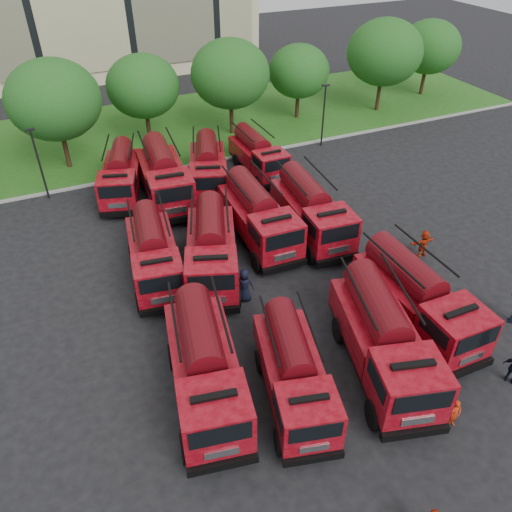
{
  "coord_description": "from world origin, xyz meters",
  "views": [
    {
      "loc": [
        -9.25,
        -16.67,
        17.53
      ],
      "look_at": [
        -0.53,
        2.77,
        1.8
      ],
      "focal_mm": 35.0,
      "sensor_mm": 36.0,
      "label": 1
    }
  ],
  "objects": [
    {
      "name": "firefighter_0",
      "position": [
        2.92,
        -8.79,
        0.0
      ],
      "size": [
        0.58,
        0.44,
        1.5
      ],
      "primitive_type": "imported",
      "rotation": [
        0.0,
        0.0,
        0.09
      ],
      "color": "#B62B0E",
      "rests_on": "ground"
    },
    {
      "name": "fire_truck_6",
      "position": [
        1.29,
        6.45,
        1.76
      ],
      "size": [
        3.03,
        7.78,
        3.5
      ],
      "rotation": [
        0.0,
        0.0,
        -0.03
      ],
      "color": "black",
      "rests_on": "ground"
    },
    {
      "name": "firefighter_2",
      "position": [
        6.86,
        -8.1,
        0.0
      ],
      "size": [
        0.99,
        1.17,
        1.74
      ],
      "primitive_type": "imported",
      "rotation": [
        0.0,
        0.0,
        2.05
      ],
      "color": "black",
      "rests_on": "ground"
    },
    {
      "name": "lamp_post_0",
      "position": [
        -10.0,
        17.2,
        2.9
      ],
      "size": [
        0.6,
        0.25,
        5.11
      ],
      "color": "black",
      "rests_on": "ground"
    },
    {
      "name": "fire_truck_3",
      "position": [
        5.18,
        -3.41,
        1.75
      ],
      "size": [
        2.87,
        7.68,
        3.48
      ],
      "rotation": [
        0.0,
        0.0,
        -0.01
      ],
      "color": "black",
      "rests_on": "ground"
    },
    {
      "name": "ground",
      "position": [
        0.0,
        0.0,
        0.0
      ],
      "size": [
        140.0,
        140.0,
        0.0
      ],
      "primitive_type": "plane",
      "color": "black",
      "rests_on": "ground"
    },
    {
      "name": "fire_truck_1",
      "position": [
        -2.25,
        -4.86,
        1.53
      ],
      "size": [
        3.86,
        7.05,
        3.05
      ],
      "rotation": [
        0.0,
        0.0,
        -0.25
      ],
      "color": "black",
      "rests_on": "ground"
    },
    {
      "name": "curb",
      "position": [
        0.0,
        17.9,
        0.07
      ],
      "size": [
        70.0,
        0.3,
        0.14
      ],
      "primitive_type": "cube",
      "color": "gray",
      "rests_on": "ground"
    },
    {
      "name": "fire_truck_10",
      "position": [
        0.78,
        13.95,
        1.65
      ],
      "size": [
        4.6,
        7.62,
        3.29
      ],
      "rotation": [
        0.0,
        0.0,
        -0.32
      ],
      "color": "black",
      "rests_on": "ground"
    },
    {
      "name": "fire_truck_8",
      "position": [
        -5.08,
        15.39,
        1.6
      ],
      "size": [
        4.28,
        7.36,
        3.18
      ],
      "rotation": [
        0.0,
        0.0,
        -0.29
      ],
      "color": "black",
      "rests_on": "ground"
    },
    {
      "name": "tree_6",
      "position": [
        21.0,
        22.0,
        5.49
      ],
      "size": [
        6.89,
        6.89,
        8.42
      ],
      "color": "#382314",
      "rests_on": "ground"
    },
    {
      "name": "tree_4",
      "position": [
        6.0,
        22.5,
        5.22
      ],
      "size": [
        6.55,
        6.55,
        8.01
      ],
      "color": "#382314",
      "rests_on": "ground"
    },
    {
      "name": "tree_7",
      "position": [
        28.0,
        24.0,
        4.82
      ],
      "size": [
        6.05,
        6.05,
        7.39
      ],
      "color": "#382314",
      "rests_on": "ground"
    },
    {
      "name": "lawn",
      "position": [
        0.0,
        26.0,
        0.06
      ],
      "size": [
        70.0,
        16.0,
        0.12
      ],
      "primitive_type": "cube",
      "color": "#195215",
      "rests_on": "ground"
    },
    {
      "name": "fire_truck_4",
      "position": [
        -5.38,
        5.49,
        1.62
      ],
      "size": [
        3.4,
        7.35,
        3.22
      ],
      "rotation": [
        0.0,
        0.0,
        -0.14
      ],
      "color": "black",
      "rests_on": "ground"
    },
    {
      "name": "lamp_post_1",
      "position": [
        12.0,
        17.2,
        2.9
      ],
      "size": [
        0.6,
        0.25,
        5.11
      ],
      "color": "black",
      "rests_on": "ground"
    },
    {
      "name": "fire_truck_0",
      "position": [
        -5.54,
        -3.28,
        1.74
      ],
      "size": [
        3.97,
        7.96,
        3.47
      ],
      "rotation": [
        0.0,
        0.0,
        -0.18
      ],
      "color": "black",
      "rests_on": "ground"
    },
    {
      "name": "fire_truck_7",
      "position": [
        4.52,
        5.75,
        1.75
      ],
      "size": [
        3.32,
        7.84,
        3.48
      ],
      "rotation": [
        0.0,
        0.0,
        -0.09
      ],
      "color": "black",
      "rests_on": "ground"
    },
    {
      "name": "fire_truck_2",
      "position": [
        2.02,
        -5.04,
        1.8
      ],
      "size": [
        4.65,
        8.27,
        3.57
      ],
      "rotation": [
        0.0,
        0.0,
        -0.27
      ],
      "color": "black",
      "rests_on": "ground"
    },
    {
      "name": "firefighter_4",
      "position": [
        -1.66,
        1.69,
        0.0
      ],
      "size": [
        1.15,
        1.05,
        1.97
      ],
      "primitive_type": "imported",
      "rotation": [
        0.0,
        0.0,
        2.58
      ],
      "color": "black",
      "rests_on": "ground"
    },
    {
      "name": "fire_truck_5",
      "position": [
        -2.43,
        4.46,
        1.74
      ],
      "size": [
        4.96,
        8.02,
        3.46
      ],
      "rotation": [
        0.0,
        0.0,
        -0.34
      ],
      "color": "black",
      "rests_on": "ground"
    },
    {
      "name": "fire_truck_11",
      "position": [
        5.03,
        14.78,
        1.5
      ],
      "size": [
        2.49,
        6.58,
        2.98
      ],
      "rotation": [
        0.0,
        0.0,
        0.01
      ],
      "color": "black",
      "rests_on": "ground"
    },
    {
      "name": "tree_2",
      "position": [
        -8.0,
        21.5,
        5.35
      ],
      "size": [
        6.72,
        6.72,
        8.22
      ],
      "color": "#382314",
      "rests_on": "ground"
    },
    {
      "name": "fire_truck_9",
      "position": [
        -2.48,
        13.63,
        1.83
      ],
      "size": [
        3.53,
        8.2,
        3.63
      ],
      "rotation": [
        0.0,
        0.0,
        -0.1
      ],
      "color": "black",
      "rests_on": "ground"
    },
    {
      "name": "tree_5",
      "position": [
        13.0,
        23.5,
        4.35
      ],
      "size": [
        5.46,
        5.46,
        6.68
      ],
      "color": "#382314",
      "rests_on": "ground"
    },
    {
      "name": "firefighter_3",
      "position": [
        9.86,
        -5.25,
        0.0
      ],
      "size": [
        1.32,
        1.21,
        1.85
      ],
      "primitive_type": "imported",
      "rotation": [
        0.0,
        0.0,
        3.79
      ],
      "color": "black",
      "rests_on": "ground"
    },
    {
      "name": "tree_3",
      "position": [
        -1.0,
        24.0,
        4.68
      ],
      "size": [
        5.88,
        5.88,
        7.19
      ],
      "color": "#382314",
      "rests_on": "ground"
    },
    {
      "name": "firefighter_5",
      "position": [
        9.39,
        1.02,
        0.0
      ],
      "size": [
        1.65,
        0.77,
        1.75
      ],
      "primitive_type": "imported",
      "rotation": [
        0.0,
        0.0,
        3.1
      ],
      "color": "#B62B0E",
      "rests_on": "ground"
    }
  ]
}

